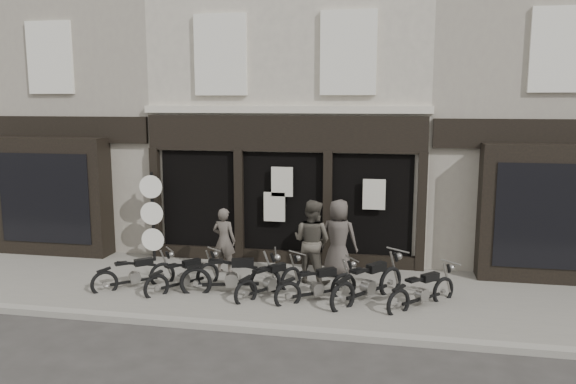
% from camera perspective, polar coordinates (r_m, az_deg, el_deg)
% --- Properties ---
extents(ground_plane, '(90.00, 90.00, 0.00)m').
position_cam_1_polar(ground_plane, '(12.02, -3.31, -11.54)').
color(ground_plane, '#2D2B28').
rests_on(ground_plane, ground).
extents(pavement, '(30.00, 4.20, 0.12)m').
position_cam_1_polar(pavement, '(12.82, -2.32, -9.90)').
color(pavement, slate).
rests_on(pavement, ground_plane).
extents(kerb, '(30.00, 0.25, 0.13)m').
position_cam_1_polar(kerb, '(10.88, -4.98, -13.49)').
color(kerb, gray).
rests_on(kerb, ground_plane).
extents(central_building, '(7.30, 6.22, 8.34)m').
position_cam_1_polar(central_building, '(17.07, 1.52, 8.63)').
color(central_building, beige).
rests_on(central_building, ground).
extents(neighbour_left, '(5.60, 6.73, 8.34)m').
position_cam_1_polar(neighbour_left, '(19.11, -17.85, 8.14)').
color(neighbour_left, gray).
rests_on(neighbour_left, ground).
extents(neighbour_right, '(5.60, 6.73, 8.34)m').
position_cam_1_polar(neighbour_right, '(17.16, 23.11, 7.77)').
color(neighbour_right, gray).
rests_on(neighbour_right, ground).
extents(motorcycle_0, '(1.58, 1.38, 0.90)m').
position_cam_1_polar(motorcycle_0, '(13.20, -15.27, -8.29)').
color(motorcycle_0, black).
rests_on(motorcycle_0, ground).
extents(motorcycle_1, '(1.35, 1.61, 0.91)m').
position_cam_1_polar(motorcycle_1, '(12.82, -10.54, -8.63)').
color(motorcycle_1, black).
rests_on(motorcycle_1, ground).
extents(motorcycle_2, '(2.18, 0.85, 1.06)m').
position_cam_1_polar(motorcycle_2, '(12.44, -5.72, -8.79)').
color(motorcycle_2, black).
rests_on(motorcycle_2, ground).
extents(motorcycle_3, '(1.30, 1.65, 0.91)m').
position_cam_1_polar(motorcycle_3, '(12.29, -1.85, -9.27)').
color(motorcycle_3, black).
rests_on(motorcycle_3, ground).
extents(motorcycle_4, '(1.68, 1.34, 0.93)m').
position_cam_1_polar(motorcycle_4, '(11.98, 3.00, -9.73)').
color(motorcycle_4, black).
rests_on(motorcycle_4, ground).
extents(motorcycle_5, '(1.58, 1.88, 1.06)m').
position_cam_1_polar(motorcycle_5, '(12.04, 8.17, -9.46)').
color(motorcycle_5, black).
rests_on(motorcycle_5, ground).
extents(motorcycle_6, '(1.51, 1.53, 0.93)m').
position_cam_1_polar(motorcycle_6, '(11.95, 13.49, -10.05)').
color(motorcycle_6, black).
rests_on(motorcycle_6, ground).
extents(man_left, '(0.63, 0.46, 1.60)m').
position_cam_1_polar(man_left, '(13.72, -6.51, -4.91)').
color(man_left, '#4C453F').
rests_on(man_left, pavement).
extents(man_centre, '(1.14, 1.02, 1.92)m').
position_cam_1_polar(man_centre, '(12.92, 2.45, -5.02)').
color(man_centre, '#444037').
rests_on(man_centre, pavement).
extents(man_right, '(1.00, 0.75, 1.85)m').
position_cam_1_polar(man_right, '(13.42, 5.15, -4.66)').
color(man_right, '#423B37').
rests_on(man_right, pavement).
extents(advert_sign_post, '(0.60, 0.39, 2.46)m').
position_cam_1_polar(advert_sign_post, '(14.97, -13.59, -2.83)').
color(advert_sign_post, black).
rests_on(advert_sign_post, ground).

